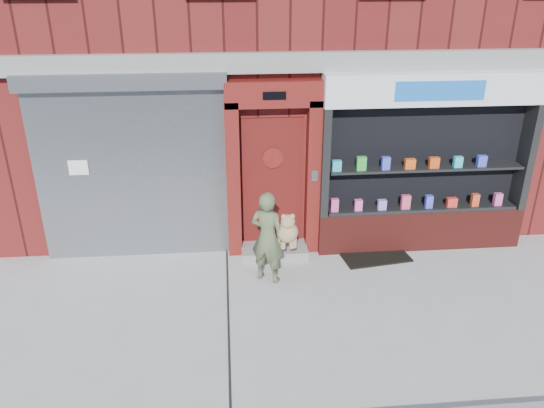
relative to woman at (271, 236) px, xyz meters
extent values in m
plane|color=#9E9E99|center=(0.88, -0.93, -0.75)|extent=(80.00, 80.00, 0.00)
cube|color=gray|center=(0.88, 0.99, 2.40)|extent=(12.00, 0.16, 0.30)
cube|color=gray|center=(-2.12, 1.01, 0.65)|extent=(3.00, 0.10, 2.80)
cube|color=slate|center=(-2.12, 0.95, 2.17)|extent=(3.10, 0.30, 0.24)
cube|color=white|center=(-2.92, 0.95, 0.85)|extent=(0.30, 0.01, 0.24)
cube|color=#56110E|center=(-0.52, 0.93, 0.55)|extent=(0.22, 0.28, 2.60)
cube|color=#56110E|center=(0.78, 0.93, 0.55)|extent=(0.22, 0.28, 2.60)
cube|color=#56110E|center=(0.13, 0.93, 1.95)|extent=(1.50, 0.28, 0.40)
cube|color=black|center=(0.13, 0.78, 1.95)|extent=(0.35, 0.01, 0.12)
cube|color=#53110F|center=(0.13, 1.04, 0.45)|extent=(1.00, 0.06, 2.20)
cylinder|color=black|center=(0.13, 1.00, 0.90)|extent=(0.28, 0.02, 0.28)
cylinder|color=#56110E|center=(0.13, 0.99, 0.90)|extent=(0.34, 0.02, 0.34)
cube|color=gray|center=(0.13, 0.77, -0.68)|extent=(1.10, 0.55, 0.15)
cube|color=slate|center=(0.78, 0.78, 0.65)|extent=(0.10, 0.02, 0.18)
cube|color=maroon|center=(2.63, 0.87, -0.40)|extent=(3.50, 0.40, 0.70)
cube|color=black|center=(0.94, 0.87, 0.85)|extent=(0.12, 0.40, 1.80)
cube|color=black|center=(4.32, 0.87, 0.85)|extent=(0.12, 0.40, 1.80)
cube|color=black|center=(2.63, 1.06, 0.85)|extent=(3.30, 0.03, 1.80)
cube|color=black|center=(2.63, 0.87, -0.02)|extent=(3.20, 0.36, 0.06)
cube|color=black|center=(2.63, 0.87, 0.70)|extent=(3.20, 0.36, 0.04)
cube|color=white|center=(2.63, 0.87, 2.00)|extent=(3.50, 0.40, 0.50)
cube|color=blue|center=(2.63, 0.67, 2.00)|extent=(1.40, 0.01, 0.30)
cube|color=#DA4898|center=(1.13, 0.79, 0.12)|extent=(0.12, 0.09, 0.22)
cube|color=#F551AA|center=(1.53, 0.79, 0.10)|extent=(0.12, 0.09, 0.19)
cube|color=#9D75D3|center=(1.93, 0.79, 0.09)|extent=(0.14, 0.09, 0.17)
cube|color=#D9486D|center=(2.33, 0.79, 0.13)|extent=(0.15, 0.09, 0.24)
cube|color=#4246E3|center=(2.73, 0.79, 0.12)|extent=(0.12, 0.09, 0.22)
cube|color=red|center=(3.13, 0.79, 0.09)|extent=(0.17, 0.09, 0.16)
cube|color=#D74425|center=(3.53, 0.79, 0.12)|extent=(0.12, 0.09, 0.22)
cube|color=#E34B97|center=(3.93, 0.79, 0.11)|extent=(0.13, 0.09, 0.21)
cube|color=#28ACC9|center=(1.13, 0.79, 0.80)|extent=(0.15, 0.09, 0.18)
cube|color=green|center=(1.53, 0.79, 0.83)|extent=(0.15, 0.09, 0.23)
cube|color=blue|center=(1.93, 0.79, 0.82)|extent=(0.13, 0.09, 0.21)
cube|color=#E25417|center=(2.33, 0.79, 0.80)|extent=(0.17, 0.09, 0.17)
cube|color=#DD4A17|center=(2.73, 0.79, 0.81)|extent=(0.16, 0.09, 0.18)
cube|color=#29BFCE|center=(3.13, 0.79, 0.81)|extent=(0.14, 0.09, 0.18)
cube|color=#3E47D2|center=(3.53, 0.79, 0.81)|extent=(0.15, 0.09, 0.19)
imported|color=#515B3C|center=(-0.05, 0.01, -0.02)|extent=(0.64, 0.57, 1.47)
sphere|color=#A27C51|center=(0.25, -0.01, 0.07)|extent=(0.33, 0.33, 0.33)
sphere|color=#A27C51|center=(0.25, -0.07, 0.27)|extent=(0.22, 0.22, 0.22)
sphere|color=#A27C51|center=(0.19, -0.07, 0.35)|extent=(0.08, 0.08, 0.08)
sphere|color=#A27C51|center=(0.32, -0.07, 0.35)|extent=(0.08, 0.08, 0.08)
cylinder|color=#A27C51|center=(0.14, -0.01, -0.09)|extent=(0.08, 0.08, 0.20)
cylinder|color=#A27C51|center=(0.36, -0.01, -0.09)|extent=(0.08, 0.08, 0.20)
cylinder|color=#A27C51|center=(0.19, -0.04, -0.09)|extent=(0.08, 0.08, 0.20)
cylinder|color=#A27C51|center=(0.32, -0.04, -0.09)|extent=(0.08, 0.08, 0.20)
cube|color=black|center=(1.80, 0.62, -0.74)|extent=(1.21, 0.93, 0.03)
camera|label=1|loc=(-0.61, -7.05, 3.68)|focal=35.00mm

